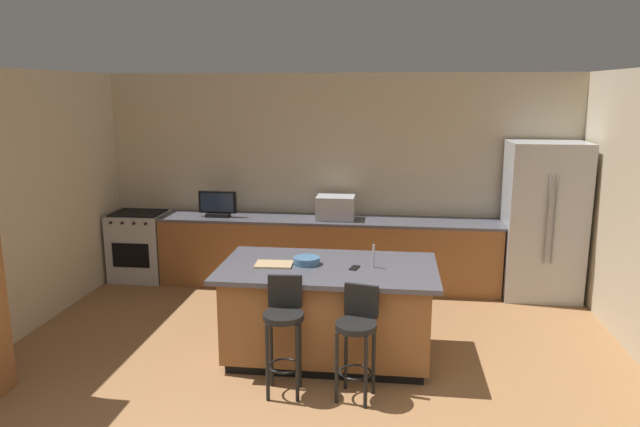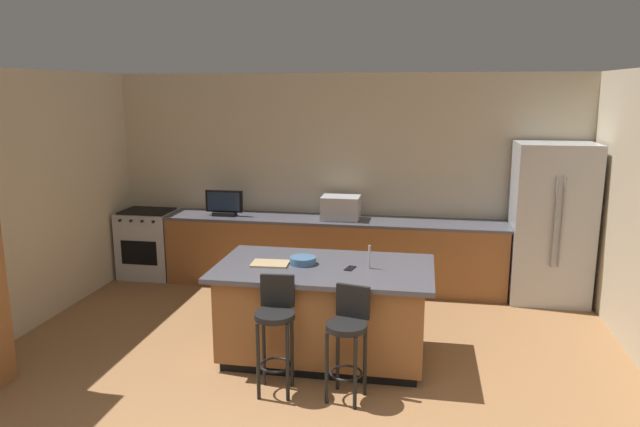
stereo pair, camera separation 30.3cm
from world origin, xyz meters
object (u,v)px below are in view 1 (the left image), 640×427
microwave (335,208)px  bar_stool_right (357,333)px  tv_remote (308,264)px  range_oven (140,246)px  bar_stool_left (284,325)px  cutting_board (274,264)px  cell_phone (355,268)px  fruit_bowl (307,261)px  refrigerator (543,221)px  kitchen_island (328,311)px  tv_monitor (218,205)px

microwave → bar_stool_right: bearing=-80.7°
tv_remote → bar_stool_right: bearing=-98.1°
range_oven → bar_stool_left: 3.75m
tv_remote → cutting_board: (-0.32, -0.04, -0.00)m
cell_phone → tv_remote: 0.44m
fruit_bowl → microwave: bearing=88.0°
bar_stool_right → cutting_board: size_ratio=2.75×
refrigerator → range_oven: (-5.20, 0.05, -0.50)m
cutting_board → range_oven: bearing=137.1°
kitchen_island → tv_remote: size_ratio=11.91×
microwave → tv_remote: bearing=-91.4°
bar_stool_right → cell_phone: 0.76m
cutting_board → fruit_bowl: bearing=13.8°
range_oven → tv_remote: 3.36m
kitchen_island → microwave: bearing=93.8°
range_oven → cell_phone: bearing=-34.8°
range_oven → tv_remote: (2.60, -2.08, 0.47)m
kitchen_island → microwave: (-0.14, 2.08, 0.58)m
kitchen_island → bar_stool_left: bearing=-112.4°
range_oven → fruit_bowl: bearing=-38.4°
microwave → cutting_board: microwave is taller
refrigerator → fruit_bowl: 3.29m
kitchen_island → range_oven: bearing=143.4°
fruit_bowl → cutting_board: (-0.30, -0.07, -0.03)m
range_oven → tv_monitor: bearing=-2.6°
bar_stool_left → fruit_bowl: (0.08, 0.74, 0.34)m
tv_remote → fruit_bowl: bearing=80.6°
microwave → fruit_bowl: (-0.07, -2.05, -0.10)m
fruit_bowl → kitchen_island: bearing=-7.9°
refrigerator → microwave: 2.55m
bar_stool_left → tv_remote: 0.78m
kitchen_island → tv_remote: tv_remote is taller
kitchen_island → range_oven: (-2.79, 2.07, -0.01)m
microwave → cutting_board: bearing=-99.9°
range_oven → bar_stool_right: 4.18m
fruit_bowl → cutting_board: fruit_bowl is taller
bar_stool_right → bar_stool_left: bearing=-167.2°
refrigerator → cell_phone: (-2.16, -2.07, -0.04)m
bar_stool_left → fruit_bowl: size_ratio=4.02×
microwave → tv_monitor: bearing=-178.1°
cutting_board → bar_stool_left: bearing=-72.0°
refrigerator → cell_phone: bearing=-136.2°
fruit_bowl → tv_remote: (0.02, -0.03, -0.02)m
fruit_bowl → range_oven: bearing=141.6°
kitchen_island → bar_stool_right: (0.32, -0.71, 0.10)m
bar_stool_right → tv_remote: 0.94m
range_oven → microwave: bearing=0.0°
kitchen_island → tv_remote: bearing=-179.5°
range_oven → cutting_board: bearing=-42.9°
microwave → cell_phone: size_ratio=3.20×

